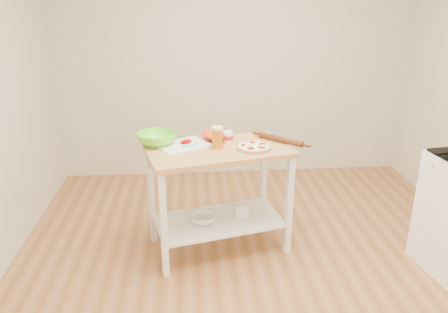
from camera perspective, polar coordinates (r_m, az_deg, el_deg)
name	(u,v)px	position (r m, az deg, el deg)	size (l,w,h in m)	color
room_shell	(271,111)	(2.83, 6.11, 5.99)	(4.04, 4.54, 2.74)	#A86C3E
prep_island	(219,178)	(3.56, -0.70, -2.77)	(1.24, 0.87, 0.90)	tan
pizza	(254,147)	(3.45, 3.94, 1.26)	(0.28, 0.28, 0.04)	tan
cutting_board	(182,145)	(3.54, -5.45, 1.55)	(0.49, 0.45, 0.04)	white
spatula	(190,146)	(3.49, -4.49, 1.44)	(0.14, 0.10, 0.01)	#3DC9A8
knife	(164,142)	(3.60, -7.88, 1.92)	(0.23, 0.17, 0.01)	silver
orange_bowl	(218,136)	(3.66, -0.82, 2.64)	(0.25, 0.25, 0.06)	red
green_bowl	(157,139)	(3.58, -8.75, 2.32)	(0.32, 0.32, 0.10)	#6DE72F
beer_pint	(217,137)	(3.44, -0.87, 2.52)	(0.09, 0.09, 0.18)	#AF6311
yogurt_tub	(228,137)	(3.57, 0.53, 2.54)	(0.08, 0.08, 0.17)	white
rolling_pin	(280,140)	(3.62, 7.38, 2.20)	(0.05, 0.05, 0.42)	#502812
shelf_glass_bowl	(204,218)	(3.68, -2.69, -8.02)	(0.24, 0.24, 0.07)	silver
shelf_bin	(240,210)	(3.77, 2.08, -6.94)	(0.11, 0.11, 0.11)	white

